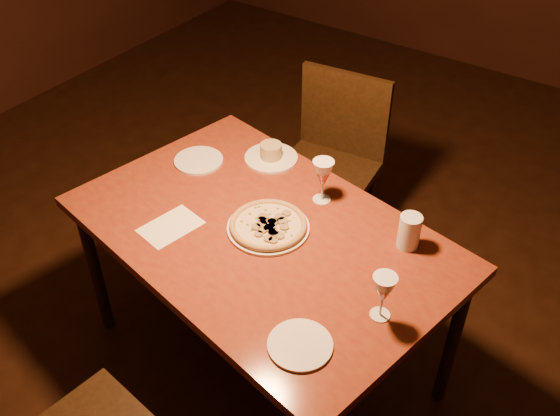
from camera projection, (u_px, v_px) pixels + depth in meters
The scene contains 10 objects.
dining_table at pixel (262, 244), 2.30m from camera, with size 1.54×1.15×0.75m.
chair_far at pixel (331, 160), 3.01m from camera, with size 0.49×0.49×0.92m.
pizza_plate at pixel (268, 225), 2.26m from camera, with size 0.30×0.30×0.03m.
ramekin_saucer at pixel (271, 154), 2.60m from camera, with size 0.22×0.22×0.07m.
wine_glass_far at pixel (323, 181), 2.34m from camera, with size 0.08×0.08×0.18m, color #BE584F, non-canonical shape.
wine_glass_right at pixel (383, 297), 1.90m from camera, with size 0.08×0.08×0.17m, color #BE584F, non-canonical shape.
water_tumbler at pixel (409, 232), 2.16m from camera, with size 0.08×0.08×0.13m, color silver.
side_plate_left at pixel (199, 160), 2.60m from camera, with size 0.20×0.20×0.01m, color white.
side_plate_near at pixel (300, 345), 1.85m from camera, with size 0.20×0.20×0.01m, color white.
menu_card at pixel (171, 227), 2.28m from camera, with size 0.15×0.22×0.00m, color white.
Camera 1 is at (0.76, -1.10, 2.24)m, focal length 40.00 mm.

